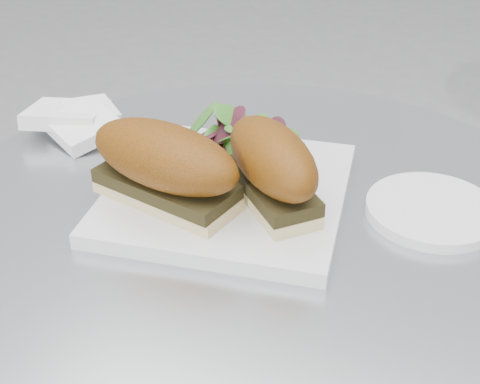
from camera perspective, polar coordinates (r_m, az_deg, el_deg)
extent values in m
cylinder|color=#B3B7BB|center=(0.66, 1.56, -3.53)|extent=(0.70, 0.70, 0.02)
cube|color=white|center=(0.69, -1.08, -0.02)|extent=(0.28, 0.28, 0.02)
cube|color=beige|center=(0.66, -6.26, -0.27)|extent=(0.15, 0.08, 0.01)
cube|color=black|center=(0.66, -6.33, 0.72)|extent=(0.15, 0.08, 0.01)
ellipsoid|color=#6D390A|center=(0.64, -6.50, 3.08)|extent=(0.18, 0.10, 0.06)
cube|color=beige|center=(0.66, 2.67, -0.38)|extent=(0.13, 0.12, 0.01)
cube|color=black|center=(0.65, 2.70, 0.62)|extent=(0.12, 0.12, 0.01)
ellipsoid|color=#6D390A|center=(0.63, 2.77, 3.00)|extent=(0.15, 0.14, 0.06)
cylinder|color=white|center=(0.69, 16.06, -1.50)|extent=(0.13, 0.13, 0.01)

